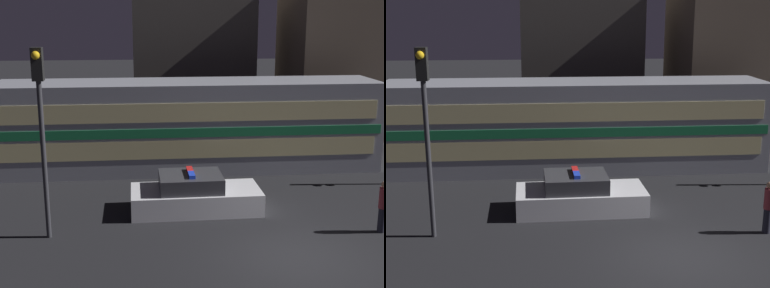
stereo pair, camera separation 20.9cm
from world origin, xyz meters
TOP-DOWN VIEW (x-y plane):
  - ground_plane at (0.00, 0.00)m, footprint 120.00×120.00m
  - train at (-2.10, 8.62)m, footprint 15.49×2.86m
  - police_car at (-2.36, 3.68)m, footprint 4.27×1.91m
  - pedestrian at (3.02, 1.37)m, footprint 0.27×0.27m
  - traffic_light_corner at (-6.80, 1.90)m, footprint 0.30×0.46m
  - building_left at (-1.24, 17.12)m, footprint 6.34×5.51m
  - building_center at (7.18, 15.06)m, footprint 6.82×5.69m

SIDE VIEW (x-z plane):
  - ground_plane at x=0.00m, z-range 0.00..0.00m
  - police_car at x=-2.36m, z-range -0.17..1.20m
  - pedestrian at x=3.02m, z-range 0.02..1.61m
  - train at x=-2.10m, z-range 0.00..3.65m
  - traffic_light_corner at x=-6.80m, z-range 0.94..6.42m
  - building_center at x=7.18m, z-range 0.00..8.65m
  - building_left at x=-1.24m, z-range 0.00..9.58m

